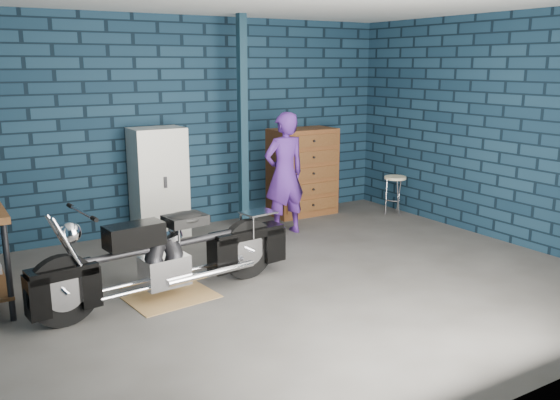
% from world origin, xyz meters
% --- Properties ---
extents(ground, '(6.00, 6.00, 0.00)m').
position_xyz_m(ground, '(0.00, 0.00, 0.00)').
color(ground, '#4E4C49').
rests_on(ground, ground).
extents(room_walls, '(6.02, 5.01, 2.71)m').
position_xyz_m(room_walls, '(0.00, 0.55, 1.90)').
color(room_walls, '#0F2232').
rests_on(room_walls, ground).
extents(support_post, '(0.10, 0.10, 2.70)m').
position_xyz_m(support_post, '(0.55, 1.95, 1.35)').
color(support_post, '#102733').
rests_on(support_post, ground).
extents(drip_mat, '(0.83, 0.66, 0.01)m').
position_xyz_m(drip_mat, '(-1.11, 0.27, 0.00)').
color(drip_mat, olive).
rests_on(drip_mat, ground).
extents(motorcycle, '(2.21, 0.82, 0.95)m').
position_xyz_m(motorcycle, '(-1.11, 0.27, 0.47)').
color(motorcycle, black).
rests_on(motorcycle, ground).
extents(person, '(0.56, 0.37, 1.54)m').
position_xyz_m(person, '(0.91, 1.54, 0.77)').
color(person, '#47207A').
rests_on(person, ground).
extents(locker, '(0.63, 0.45, 1.36)m').
position_xyz_m(locker, '(-0.48, 2.23, 0.68)').
color(locker, beige).
rests_on(locker, ground).
extents(tool_chest, '(0.92, 0.51, 1.22)m').
position_xyz_m(tool_chest, '(1.65, 2.23, 0.61)').
color(tool_chest, brown).
rests_on(tool_chest, ground).
extents(shop_stool, '(0.37, 0.37, 0.55)m').
position_xyz_m(shop_stool, '(2.75, 1.52, 0.28)').
color(shop_stool, beige).
rests_on(shop_stool, ground).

